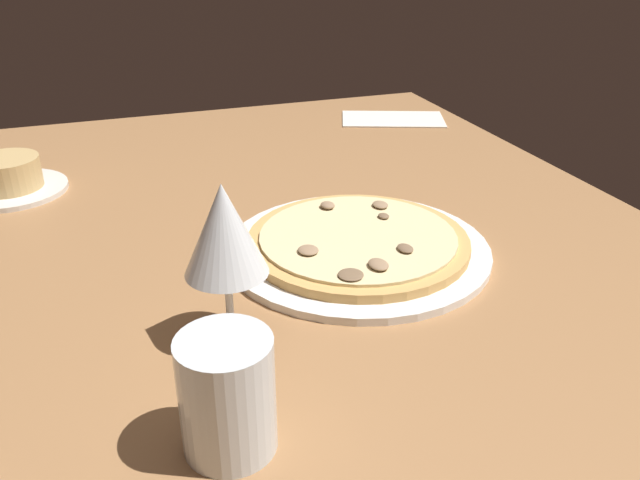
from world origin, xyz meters
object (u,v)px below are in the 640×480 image
at_px(pizza_main, 358,245).
at_px(ramekin_on_saucer, 8,178).
at_px(paper_menu, 393,119).
at_px(wine_glass_far, 224,233).
at_px(water_glass, 228,402).

relative_size(pizza_main, ramekin_on_saucer, 1.97).
relative_size(pizza_main, paper_menu, 1.59).
xyz_separation_m(ramekin_on_saucer, wine_glass_far, (-0.50, -0.24, 0.10)).
height_order(wine_glass_far, water_glass, wine_glass_far).
relative_size(pizza_main, water_glass, 3.28).
bearing_deg(wine_glass_far, ramekin_on_saucer, 25.94).
distance_m(ramekin_on_saucer, wine_glass_far, 0.56).
xyz_separation_m(water_glass, paper_menu, (0.82, -0.53, -0.04)).
relative_size(ramekin_on_saucer, paper_menu, 0.81).
bearing_deg(water_glass, pizza_main, -39.02).
distance_m(water_glass, paper_menu, 0.97).
distance_m(wine_glass_far, water_glass, 0.17).
xyz_separation_m(wine_glass_far, water_glass, (-0.15, 0.03, -0.07)).
bearing_deg(wine_glass_far, pizza_main, -56.38).
bearing_deg(ramekin_on_saucer, paper_menu, -77.30).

